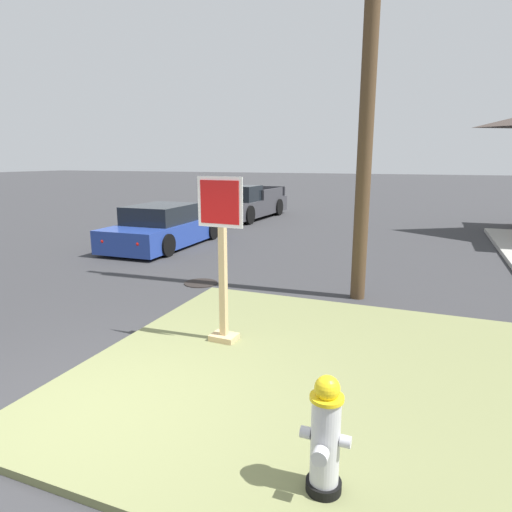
{
  "coord_description": "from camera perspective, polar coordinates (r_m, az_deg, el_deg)",
  "views": [
    {
      "loc": [
        3.07,
        -3.05,
        2.56
      ],
      "look_at": [
        0.71,
        2.9,
        1.14
      ],
      "focal_mm": 30.65,
      "sensor_mm": 36.0,
      "label": 1
    }
  ],
  "objects": [
    {
      "name": "fire_hydrant",
      "position": [
        3.56,
        9.02,
        -22.41
      ],
      "size": [
        0.38,
        0.34,
        0.95
      ],
      "color": "black",
      "rests_on": "grass_corner_patch"
    },
    {
      "name": "parked_sedan_blue",
      "position": [
        13.48,
        -11.81,
        3.62
      ],
      "size": [
        2.01,
        4.53,
        1.25
      ],
      "color": "#233D93",
      "rests_on": "ground"
    },
    {
      "name": "pickup_truck_charcoal",
      "position": [
        19.36,
        -1.39,
        6.72
      ],
      "size": [
        2.16,
        5.49,
        1.48
      ],
      "color": "#38383D",
      "rests_on": "ground"
    },
    {
      "name": "utility_pole",
      "position": [
        8.36,
        14.74,
        25.59
      ],
      "size": [
        1.85,
        0.26,
        8.51
      ],
      "color": "#4C3823",
      "rests_on": "ground"
    },
    {
      "name": "ground_plane",
      "position": [
        5.03,
        -21.35,
        -19.03
      ],
      "size": [
        160.0,
        160.0,
        0.0
      ],
      "primitive_type": "plane",
      "color": "#333335"
    },
    {
      "name": "grass_corner_patch",
      "position": [
        5.49,
        8.89,
        -14.96
      ],
      "size": [
        5.72,
        5.27,
        0.08
      ],
      "primitive_type": "cube",
      "color": "olive",
      "rests_on": "ground"
    },
    {
      "name": "stop_sign",
      "position": [
        5.91,
        -4.41,
        -1.28
      ],
      "size": [
        0.66,
        0.3,
        2.27
      ],
      "color": "tan",
      "rests_on": "grass_corner_patch"
    },
    {
      "name": "manhole_cover",
      "position": [
        9.31,
        -7.22,
        -3.52
      ],
      "size": [
        0.7,
        0.7,
        0.02
      ],
      "primitive_type": "cylinder",
      "color": "black",
      "rests_on": "ground"
    }
  ]
}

